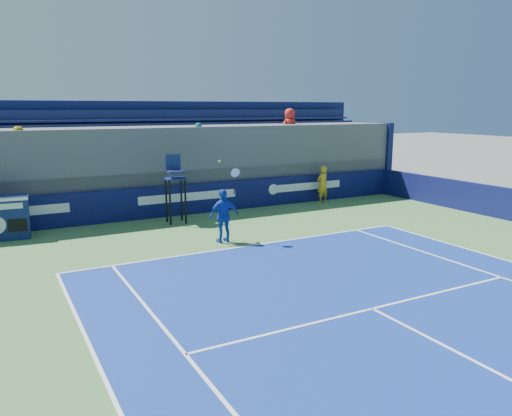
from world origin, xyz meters
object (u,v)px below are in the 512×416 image
match_clock (7,216)px  tennis_player (224,216)px  ball_person (323,184)px  umpire_chair (175,181)px

match_clock → tennis_player: (5.87, -3.66, 0.11)m
ball_person → umpire_chair: bearing=-4.8°
ball_person → umpire_chair: (-6.95, -0.63, 0.70)m
match_clock → umpire_chair: bearing=-3.7°
ball_person → umpire_chair: 7.01m
match_clock → tennis_player: tennis_player is taller
match_clock → umpire_chair: (5.48, -0.36, 0.79)m
match_clock → tennis_player: bearing=-31.9°
tennis_player → ball_person: bearing=30.9°
match_clock → umpire_chair: umpire_chair is taller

